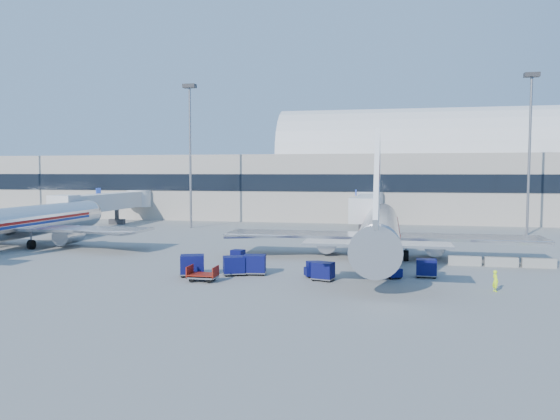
% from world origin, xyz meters
% --- Properties ---
extents(ground, '(260.00, 260.00, 0.00)m').
position_xyz_m(ground, '(0.00, 0.00, 0.00)').
color(ground, gray).
rests_on(ground, ground).
extents(terminal, '(170.00, 28.15, 21.00)m').
position_xyz_m(terminal, '(-13.60, 55.96, 7.52)').
color(terminal, '#B2AA9E').
rests_on(terminal, ground).
extents(airliner_main, '(32.00, 37.26, 12.07)m').
position_xyz_m(airliner_main, '(10.00, 4.51, 2.93)').
color(airliner_main, silver).
rests_on(airliner_main, ground).
extents(airliner_mid, '(32.00, 37.26, 12.07)m').
position_xyz_m(airliner_mid, '(-32.00, 4.51, 2.93)').
color(airliner_mid, silver).
rests_on(airliner_mid, ground).
extents(jetbridge_near, '(4.40, 27.50, 6.25)m').
position_xyz_m(jetbridge_near, '(7.60, 30.81, 3.93)').
color(jetbridge_near, silver).
rests_on(jetbridge_near, ground).
extents(jetbridge_mid, '(4.40, 27.50, 6.25)m').
position_xyz_m(jetbridge_mid, '(-34.40, 30.81, 3.93)').
color(jetbridge_mid, silver).
rests_on(jetbridge_mid, ground).
extents(mast_west, '(2.00, 1.20, 22.60)m').
position_xyz_m(mast_west, '(-20.00, 30.00, 14.79)').
color(mast_west, slate).
rests_on(mast_west, ground).
extents(mast_east, '(2.00, 1.20, 22.60)m').
position_xyz_m(mast_east, '(30.00, 30.00, 14.79)').
color(mast_east, slate).
rests_on(mast_east, ground).
extents(barrier_near, '(3.00, 0.55, 0.90)m').
position_xyz_m(barrier_near, '(18.00, 2.00, 0.45)').
color(barrier_near, '#9E9E96').
rests_on(barrier_near, ground).
extents(barrier_mid, '(3.00, 0.55, 0.90)m').
position_xyz_m(barrier_mid, '(21.30, 2.00, 0.45)').
color(barrier_mid, '#9E9E96').
rests_on(barrier_mid, ground).
extents(barrier_far, '(3.00, 0.55, 0.90)m').
position_xyz_m(barrier_far, '(24.60, 2.00, 0.45)').
color(barrier_far, '#9E9E96').
rests_on(barrier_far, ground).
extents(tug_lead, '(2.31, 1.79, 1.35)m').
position_xyz_m(tug_lead, '(4.89, -6.48, 0.61)').
color(tug_lead, '#090B45').
rests_on(tug_lead, ground).
extents(tug_right, '(2.13, 2.38, 1.41)m').
position_xyz_m(tug_right, '(10.98, -5.38, 0.64)').
color(tug_right, '#090B45').
rests_on(tug_right, ground).
extents(tug_left, '(1.82, 2.78, 1.67)m').
position_xyz_m(tug_left, '(-2.74, -2.97, 0.76)').
color(tug_left, '#090B45').
rests_on(tug_left, ground).
extents(cart_train_a, '(2.13, 1.74, 1.72)m').
position_xyz_m(cart_train_a, '(-0.45, -6.51, 0.92)').
color(cart_train_a, '#090B45').
rests_on(cart_train_a, ground).
extents(cart_train_b, '(2.27, 2.03, 1.64)m').
position_xyz_m(cart_train_b, '(-2.13, -7.14, 0.88)').
color(cart_train_b, '#090B45').
rests_on(cart_train_b, ground).
extents(cart_train_c, '(2.48, 2.18, 1.83)m').
position_xyz_m(cart_train_c, '(-5.48, -8.26, 0.98)').
color(cart_train_c, '#090B45').
rests_on(cart_train_c, ground).
extents(cart_solo_near, '(2.01, 1.72, 1.52)m').
position_xyz_m(cart_solo_near, '(5.67, -7.91, 0.81)').
color(cart_solo_near, '#090B45').
rests_on(cart_solo_near, ground).
extents(cart_solo_far, '(1.79, 1.39, 1.54)m').
position_xyz_m(cart_solo_far, '(14.05, -4.79, 0.82)').
color(cart_solo_far, '#090B45').
rests_on(cart_solo_far, ground).
extents(cart_open_red, '(2.33, 1.65, 0.62)m').
position_xyz_m(cart_open_red, '(-3.87, -10.13, 0.45)').
color(cart_open_red, slate).
rests_on(cart_open_red, ground).
extents(ramp_worker, '(0.57, 0.69, 1.61)m').
position_xyz_m(ramp_worker, '(18.71, -9.44, 0.80)').
color(ramp_worker, '#BEF619').
rests_on(ramp_worker, ground).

